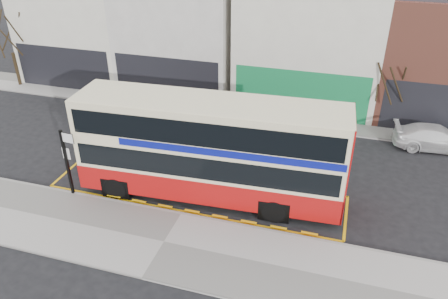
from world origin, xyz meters
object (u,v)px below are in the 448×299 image
(car_silver, at_px, (106,102))
(car_white, at_px, (436,138))
(double_decker_bus, at_px, (211,149))
(street_tree_left, at_px, (5,22))
(bus_stop_post, at_px, (67,157))
(street_tree_right, at_px, (392,71))
(car_grey, at_px, (245,111))

(car_silver, height_order, car_white, car_silver)
(double_decker_bus, height_order, street_tree_left, street_tree_left)
(bus_stop_post, relative_size, street_tree_left, 0.48)
(car_silver, bearing_deg, car_white, -83.84)
(bus_stop_post, bearing_deg, car_silver, 115.26)
(car_white, height_order, street_tree_left, street_tree_left)
(car_silver, distance_m, street_tree_left, 9.77)
(street_tree_right, bearing_deg, bus_stop_post, -140.45)
(car_white, bearing_deg, double_decker_bus, 121.18)
(car_grey, bearing_deg, car_white, -111.35)
(double_decker_bus, relative_size, car_white, 2.65)
(street_tree_right, bearing_deg, car_white, -32.34)
(car_grey, bearing_deg, bus_stop_post, 131.10)
(street_tree_left, bearing_deg, street_tree_right, 1.12)
(car_grey, bearing_deg, street_tree_left, 67.52)
(car_grey, relative_size, street_tree_left, 0.58)
(car_grey, distance_m, street_tree_left, 18.11)
(car_grey, relative_size, car_white, 0.89)
(bus_stop_post, relative_size, street_tree_right, 0.63)
(bus_stop_post, xyz_separation_m, car_grey, (5.71, 10.14, -1.46))
(double_decker_bus, bearing_deg, car_grey, 90.28)
(car_grey, xyz_separation_m, street_tree_left, (-17.62, 0.91, 4.09))
(street_tree_left, bearing_deg, double_decker_bus, -26.72)
(street_tree_left, relative_size, street_tree_right, 1.30)
(double_decker_bus, relative_size, street_tree_right, 2.27)
(car_silver, distance_m, car_grey, 9.11)
(street_tree_left, distance_m, street_tree_right, 25.94)
(double_decker_bus, relative_size, street_tree_left, 1.74)
(double_decker_bus, xyz_separation_m, street_tree_right, (7.80, 9.62, 1.12))
(car_white, relative_size, street_tree_right, 0.86)
(bus_stop_post, distance_m, street_tree_left, 16.46)
(car_silver, height_order, car_grey, car_silver)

